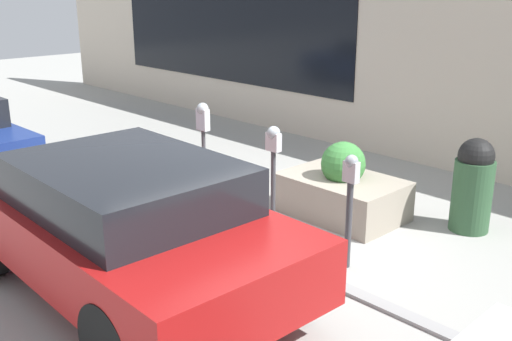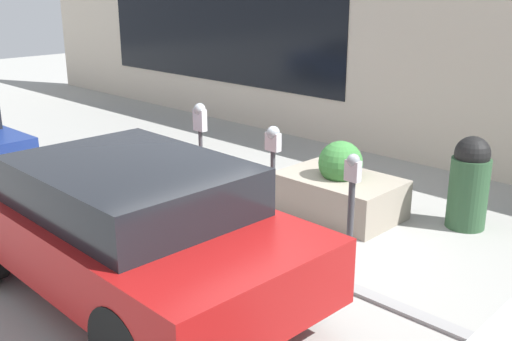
# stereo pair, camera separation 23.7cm
# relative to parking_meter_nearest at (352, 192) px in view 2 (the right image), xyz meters

# --- Properties ---
(ground_plane) EXTENTS (40.00, 40.00, 0.00)m
(ground_plane) POSITION_rel_parking_meter_nearest_xyz_m (1.20, 0.36, -0.87)
(ground_plane) COLOR #999993
(curb_strip) EXTENTS (24.50, 0.16, 0.04)m
(curb_strip) POSITION_rel_parking_meter_nearest_xyz_m (1.20, 0.44, -0.85)
(curb_strip) COLOR gray
(curb_strip) RESTS_ON ground_plane
(building_facade) EXTENTS (24.50, 0.17, 3.51)m
(building_facade) POSITION_rel_parking_meter_nearest_xyz_m (1.20, -4.11, 0.90)
(building_facade) COLOR beige
(building_facade) RESTS_ON ground_plane
(parking_meter_nearest) EXTENTS (0.17, 0.14, 1.30)m
(parking_meter_nearest) POSITION_rel_parking_meter_nearest_xyz_m (0.00, 0.00, 0.00)
(parking_meter_nearest) COLOR #38383D
(parking_meter_nearest) RESTS_ON ground_plane
(parking_meter_second) EXTENTS (0.19, 0.16, 1.41)m
(parking_meter_second) POSITION_rel_parking_meter_nearest_xyz_m (1.15, 0.00, 0.17)
(parking_meter_second) COLOR #38383D
(parking_meter_second) RESTS_ON ground_plane
(parking_meter_middle) EXTENTS (0.19, 0.16, 1.50)m
(parking_meter_middle) POSITION_rel_parking_meter_nearest_xyz_m (2.47, 0.01, 0.27)
(parking_meter_middle) COLOR #38383D
(parking_meter_middle) RESTS_ON ground_plane
(planter_box) EXTENTS (1.59, 1.06, 1.03)m
(planter_box) POSITION_rel_parking_meter_nearest_xyz_m (1.01, -1.17, -0.51)
(planter_box) COLOR gray
(planter_box) RESTS_ON ground_plane
(parked_car_middle) EXTENTS (4.25, 1.99, 1.43)m
(parked_car_middle) POSITION_rel_parking_meter_nearest_xyz_m (1.20, 2.08, -0.09)
(parked_car_middle) COLOR maroon
(parked_car_middle) RESTS_ON ground_plane
(trash_bin) EXTENTS (0.49, 0.49, 1.20)m
(trash_bin) POSITION_rel_parking_meter_nearest_xyz_m (-0.43, -1.95, -0.26)
(trash_bin) COLOR #2D5133
(trash_bin) RESTS_ON ground_plane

